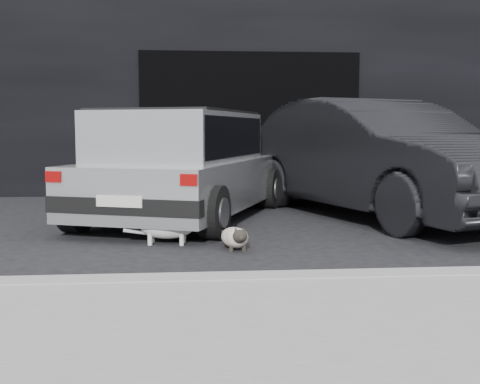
{
  "coord_description": "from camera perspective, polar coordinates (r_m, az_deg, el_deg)",
  "views": [
    {
      "loc": [
        -0.15,
        -6.98,
        1.2
      ],
      "look_at": [
        0.4,
        -0.74,
        0.55
      ],
      "focal_mm": 45.0,
      "sensor_mm": 36.0,
      "label": 1
    }
  ],
  "objects": [
    {
      "name": "silver_hatchback",
      "position": [
        8.03,
        -5.41,
        2.99
      ],
      "size": [
        3.02,
        4.29,
        1.45
      ],
      "rotation": [
        0.0,
        0.0,
        -0.36
      ],
      "color": "silver",
      "rests_on": "ground"
    },
    {
      "name": "garage_opening",
      "position": [
        11.03,
        0.99,
        6.46
      ],
      "size": [
        4.0,
        0.1,
        2.6
      ],
      "primitive_type": "cube",
      "color": "black",
      "rests_on": "ground"
    },
    {
      "name": "ground",
      "position": [
        7.09,
        -3.72,
        -3.83
      ],
      "size": [
        80.0,
        80.0,
        0.0
      ],
      "primitive_type": "plane",
      "color": "black",
      "rests_on": "ground"
    },
    {
      "name": "cat_siamese",
      "position": [
        6.07,
        -0.44,
        -4.33
      ],
      "size": [
        0.32,
        0.76,
        0.27
      ],
      "rotation": [
        0.0,
        0.0,
        3.27
      ],
      "color": "beige",
      "rests_on": "ground"
    },
    {
      "name": "cat_white",
      "position": [
        6.36,
        -6.6,
        -3.24
      ],
      "size": [
        0.84,
        0.37,
        0.39
      ],
      "rotation": [
        0.0,
        0.0,
        -1.72
      ],
      "color": "silver",
      "rests_on": "ground"
    },
    {
      "name": "sidewalk",
      "position": [
        3.58,
        14.45,
        -12.97
      ],
      "size": [
        18.0,
        2.2,
        0.11
      ],
      "primitive_type": "cube",
      "color": "gray",
      "rests_on": "ground"
    },
    {
      "name": "building_facade",
      "position": [
        13.1,
        0.06,
        11.64
      ],
      "size": [
        34.0,
        4.0,
        5.0
      ],
      "primitive_type": "cube",
      "color": "black",
      "rests_on": "ground"
    },
    {
      "name": "second_car",
      "position": [
        8.47,
        12.91,
        3.16
      ],
      "size": [
        3.32,
        5.22,
        1.63
      ],
      "primitive_type": "imported",
      "rotation": [
        0.0,
        0.0,
        0.35
      ],
      "color": "black",
      "rests_on": "ground"
    },
    {
      "name": "curb",
      "position": [
        4.67,
        9.52,
        -8.28
      ],
      "size": [
        18.0,
        0.25,
        0.12
      ],
      "primitive_type": "cube",
      "color": "gray",
      "rests_on": "ground"
    }
  ]
}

